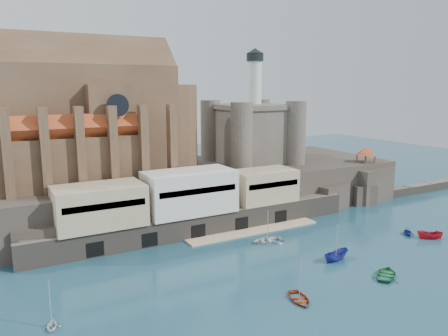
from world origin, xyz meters
name	(u,v)px	position (x,y,z in m)	size (l,w,h in m)	color
ground	(301,264)	(0.00, 0.00, 0.00)	(300.00, 300.00, 0.00)	#193F52
promontory	(199,189)	(-0.19, 39.37, 4.92)	(100.00, 36.00, 10.00)	#2A2420
quay	(190,205)	(-10.19, 23.07, 6.07)	(70.00, 12.00, 13.05)	#5D554A
church	(94,121)	(-24.13, 41.85, 22.13)	(47.00, 25.93, 30.51)	#4C3623
castle_keep	(252,130)	(16.08, 41.08, 18.31)	(21.20, 21.20, 29.30)	#4D463D
rock_outcrop	(365,184)	(42.00, 25.84, 4.02)	(14.50, 10.50, 8.70)	#2A2420
pavilion	(366,152)	(42.00, 26.00, 12.73)	(6.40, 6.40, 5.40)	#4C3623
breakwater	(428,190)	(66.00, 24.00, 0.00)	(40.00, 3.00, 2.40)	#5D554A
boat_0	(299,300)	(-8.54, -10.07, 0.00)	(3.69, 1.07, 5.17)	#952302
boat_2	(336,260)	(6.11, -1.80, 0.00)	(2.06, 2.12, 5.49)	navy
boat_3	(386,276)	(8.64, -10.45, 0.00)	(4.38, 1.27, 6.13)	#207234
boat_4	(52,328)	(-40.00, -0.77, 0.00)	(2.51, 1.53, 2.91)	white
boat_5	(430,239)	(30.00, -2.62, 0.00)	(1.90, 1.95, 5.04)	red
boat_6	(267,242)	(0.95, 11.47, 0.00)	(4.56, 1.32, 6.38)	silver
boat_7	(407,234)	(28.28, 1.20, 0.00)	(2.99, 1.82, 3.46)	navy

